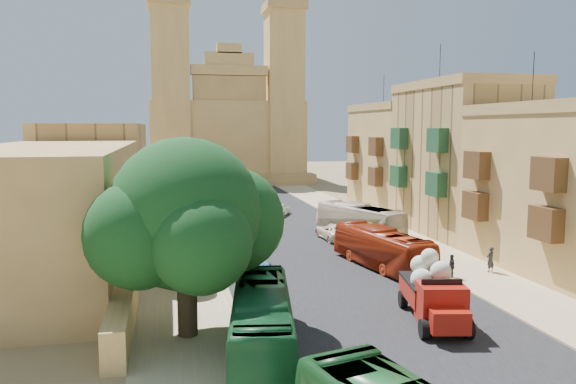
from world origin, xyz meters
name	(u,v)px	position (x,y,z in m)	size (l,w,h in m)	color
ground	(413,351)	(0.00, 0.00, 0.00)	(260.00, 260.00, 0.00)	olive
road_surface	(279,229)	(0.00, 30.00, 0.01)	(14.00, 140.00, 0.01)	black
sidewalk_east	(373,225)	(9.50, 30.00, 0.01)	(5.00, 140.00, 0.01)	tan
sidewalk_west	(178,233)	(-9.50, 30.00, 0.01)	(5.00, 140.00, 0.01)	tan
kerb_east	(349,226)	(7.00, 30.00, 0.06)	(0.25, 140.00, 0.12)	tan
kerb_west	(205,231)	(-7.00, 30.00, 0.06)	(0.25, 140.00, 0.12)	tan
townhouse_b	(566,187)	(15.95, 11.00, 5.66)	(9.00, 14.00, 14.90)	tan
townhouse_c	(461,157)	(15.95, 25.00, 6.91)	(9.00, 14.00, 17.40)	tan
townhouse_d	(399,157)	(15.95, 39.00, 6.16)	(9.00, 14.00, 15.90)	tan
west_wall	(138,247)	(-12.50, 20.00, 0.90)	(1.00, 40.00, 1.80)	tan
west_building_low	(51,209)	(-18.00, 18.00, 4.20)	(10.00, 28.00, 8.40)	#A17B46
west_building_mid	(97,169)	(-18.00, 44.00, 5.00)	(10.00, 22.00, 10.00)	tan
church	(226,128)	(0.00, 78.61, 9.52)	(28.00, 22.50, 36.30)	tan
ficus_tree	(187,219)	(-9.42, 4.01, 5.46)	(9.25, 8.51, 9.25)	#332719
street_tree_a	(174,242)	(-10.00, 12.00, 2.81)	(2.74, 2.74, 4.21)	#332719
street_tree_b	(172,211)	(-10.00, 24.00, 2.92)	(2.85, 2.85, 4.38)	#332719
street_tree_c	(171,188)	(-10.00, 36.00, 3.49)	(3.39, 3.39, 5.22)	#332719
street_tree_d	(170,183)	(-10.00, 48.00, 2.84)	(2.77, 2.77, 4.26)	#332719
red_truck	(434,292)	(2.52, 3.23, 1.55)	(3.42, 6.33, 3.52)	#A0160C
olive_pickup	(367,235)	(5.69, 21.35, 0.80)	(2.00, 4.06, 1.64)	#46521F
bus_green_north	(262,322)	(-6.50, 1.00, 1.44)	(2.42, 10.34, 2.88)	#175A2D
bus_red_east	(382,249)	(4.00, 13.86, 1.37)	(2.31, 9.86, 2.75)	maroon
bus_cream_east	(359,219)	(6.50, 25.64, 1.39)	(2.34, 9.99, 2.78)	beige
car_blue_a	(261,273)	(-4.74, 11.82, 0.66)	(1.56, 3.88, 1.32)	#4B95C3
car_white_a	(265,215)	(-0.50, 35.21, 0.55)	(1.16, 3.31, 1.09)	white
car_cream	(334,232)	(3.66, 24.13, 0.67)	(2.22, 4.82, 1.34)	#FAE5C6
car_dkblue	(228,203)	(-3.27, 44.88, 0.65)	(1.83, 4.50, 1.31)	#111648
car_white_b	(280,209)	(1.66, 38.10, 0.69)	(1.62, 4.02, 1.37)	white
car_blue_b	(235,195)	(-1.40, 53.49, 0.54)	(1.15, 3.29, 1.08)	teal
pedestrian_a	(490,260)	(10.70, 11.32, 0.86)	(0.63, 0.41, 1.72)	#262528
pedestrian_c	(452,266)	(7.50, 10.62, 0.76)	(0.90, 0.37, 1.53)	#2F2F2F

